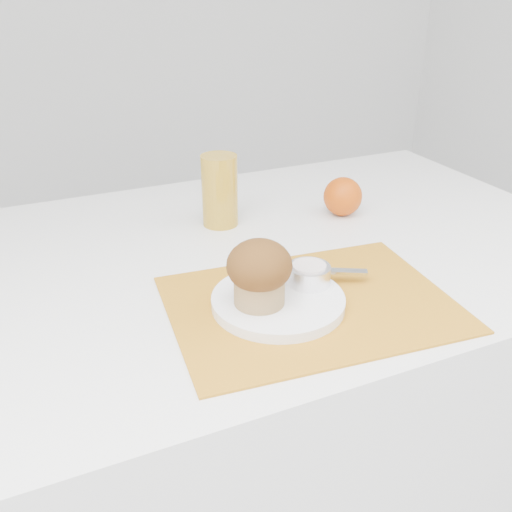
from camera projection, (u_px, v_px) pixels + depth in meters
name	position (u px, v px, depth m)	size (l,w,h in m)	color
table	(274.00, 402.00, 1.22)	(1.20, 0.80, 0.75)	white
placemat	(310.00, 304.00, 0.86)	(0.42, 0.31, 0.00)	#C17B1A
plate	(278.00, 301.00, 0.85)	(0.20, 0.20, 0.02)	white
ramekin	(309.00, 275.00, 0.87)	(0.07, 0.07, 0.03)	white
cream	(309.00, 266.00, 0.87)	(0.05, 0.05, 0.01)	silver
raspberry_near	(279.00, 270.00, 0.90)	(0.02, 0.02, 0.02)	#4E0215
raspberry_far	(293.00, 273.00, 0.89)	(0.02, 0.02, 0.02)	#5E0214
butter_knife	(309.00, 270.00, 0.91)	(0.19, 0.01, 0.00)	silver
orange	(343.00, 196.00, 1.16)	(0.08, 0.08, 0.08)	#C54906
juice_glass	(220.00, 191.00, 1.10)	(0.07, 0.07, 0.14)	#BD9023
muffin	(259.00, 272.00, 0.81)	(0.09, 0.09, 0.10)	#A68350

